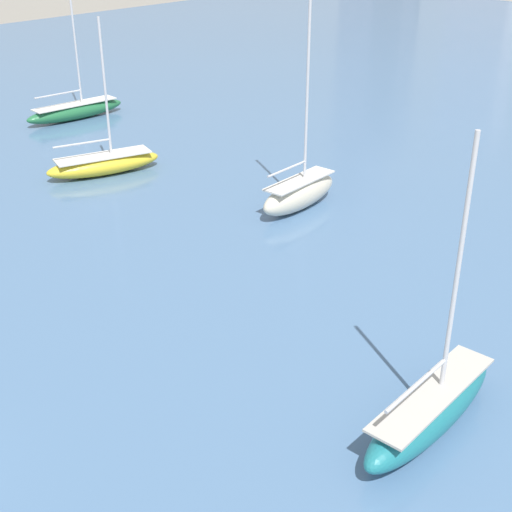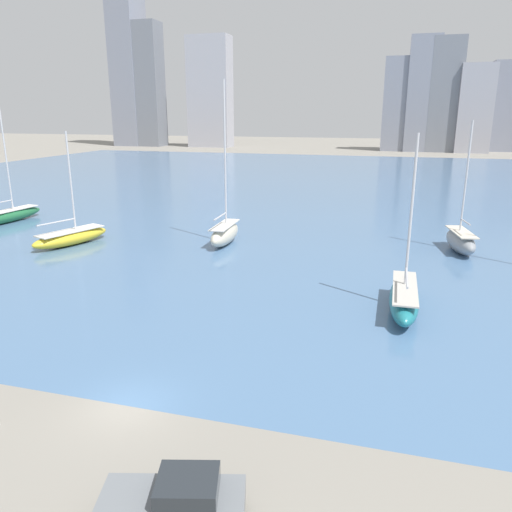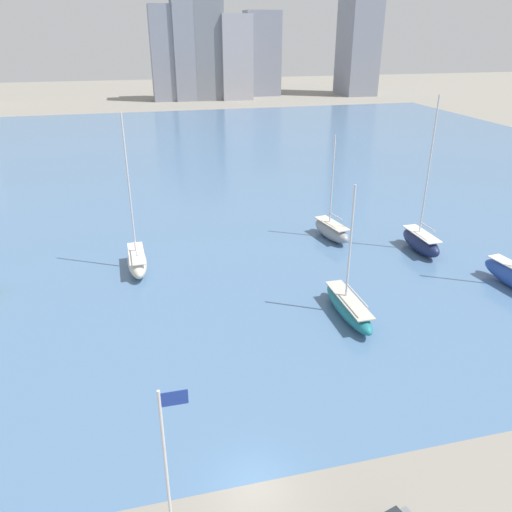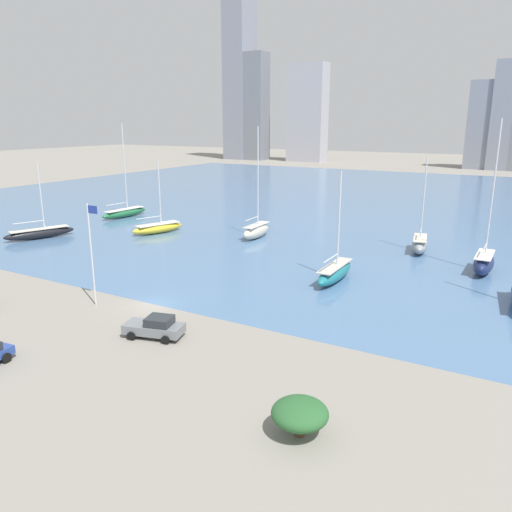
% 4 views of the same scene
% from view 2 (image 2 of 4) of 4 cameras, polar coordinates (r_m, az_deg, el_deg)
% --- Properties ---
extents(ground_plane, '(500.00, 500.00, 0.00)m').
position_cam_2_polar(ground_plane, '(24.30, -14.46, -16.27)').
color(ground_plane, gray).
extents(harbor_water, '(180.00, 140.00, 0.00)m').
position_cam_2_polar(harbor_water, '(89.09, 8.62, 7.67)').
color(harbor_water, '#4C7099').
rests_on(harbor_water, ground_plane).
extents(distant_city_skyline, '(183.62, 18.84, 72.70)m').
position_cam_2_polar(distant_city_skyline, '(185.44, 10.17, 19.11)').
color(distant_city_skyline, gray).
rests_on(distant_city_skyline, ground_plane).
extents(sailboat_gray, '(3.12, 6.85, 12.13)m').
position_cam_2_polar(sailboat_gray, '(51.21, 22.34, 1.65)').
color(sailboat_gray, gray).
rests_on(sailboat_gray, harbor_water).
extents(sailboat_cream, '(2.12, 7.06, 15.81)m').
position_cam_2_polar(sailboat_cream, '(50.28, -3.59, 2.68)').
color(sailboat_cream, beige).
rests_on(sailboat_cream, harbor_water).
extents(sailboat_yellow, '(4.91, 8.71, 11.08)m').
position_cam_2_polar(sailboat_yellow, '(53.30, -20.40, 2.09)').
color(sailboat_yellow, yellow).
rests_on(sailboat_yellow, harbor_water).
extents(sailboat_teal, '(1.95, 8.55, 11.59)m').
position_cam_2_polar(sailboat_teal, '(34.62, 16.57, -4.60)').
color(sailboat_teal, '#1E757F').
rests_on(sailboat_teal, harbor_water).
extents(sailboat_green, '(2.86, 9.82, 16.14)m').
position_cam_2_polar(sailboat_green, '(67.50, -26.39, 4.26)').
color(sailboat_green, '#236B3D').
rests_on(sailboat_green, harbor_water).
extents(parked_pickup_gray, '(5.00, 3.13, 1.71)m').
position_cam_2_polar(parked_pickup_gray, '(17.97, -9.12, -25.89)').
color(parked_pickup_gray, slate).
rests_on(parked_pickup_gray, ground_plane).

